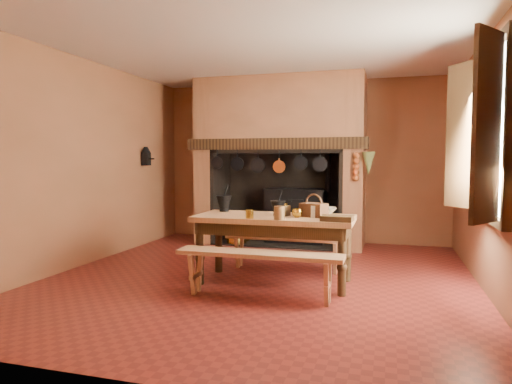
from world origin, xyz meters
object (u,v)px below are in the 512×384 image
Objects in this scene: bench_front at (259,264)px; mixing_bowl at (321,211)px; coffee_grinder at (284,210)px; iron_range at (296,215)px; work_table at (274,226)px; wicker_basket at (314,209)px.

mixing_bowl is at bearing 59.53° from bench_front.
bench_front is at bearing -80.53° from coffee_grinder.
iron_range is 2.63m from work_table.
wicker_basket is at bearing 3.39° from work_table.
wicker_basket reaches higher than bench_front.
iron_range is 3.27m from bench_front.
mixing_bowl is at bearing 44.13° from coffee_grinder.
work_table is at bearing -156.37° from mixing_bowl.
iron_range is 4.84× the size of wicker_basket.
coffee_grinder reaches higher than mixing_bowl.
mixing_bowl reaches higher than bench_front.
work_table is at bearing -148.20° from coffee_grinder.
iron_range is at bearing 94.56° from bench_front.
iron_range is at bearing 127.53° from wicker_basket.
iron_range reaches higher than bench_front.
mixing_bowl is 0.21m from wicker_basket.
wicker_basket reaches higher than coffee_grinder.
coffee_grinder is (0.36, -2.59, 0.37)m from iron_range.
iron_range is 0.92× the size of bench_front.
coffee_grinder is at bearing -154.05° from mixing_bowl.
wicker_basket is at bearing -106.91° from mixing_bowl.
mixing_bowl is 1.06× the size of wicker_basket.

